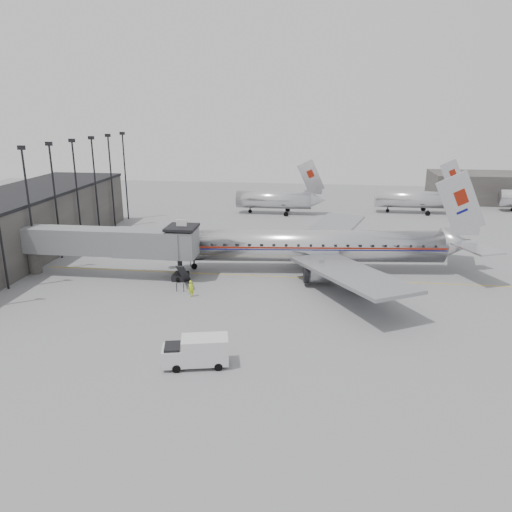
{
  "coord_description": "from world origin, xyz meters",
  "views": [
    {
      "loc": [
        6.73,
        -50.17,
        19.69
      ],
      "look_at": [
        -0.33,
        3.65,
        3.2
      ],
      "focal_mm": 35.0,
      "sensor_mm": 36.0,
      "label": 1
    }
  ],
  "objects": [
    {
      "name": "ground",
      "position": [
        0.0,
        0.0,
        0.0
      ],
      "size": [
        160.0,
        160.0,
        0.0
      ],
      "primitive_type": "plane",
      "color": "slate",
      "rests_on": "ground"
    },
    {
      "name": "terminal",
      "position": [
        -34.0,
        10.0,
        4.0
      ],
      "size": [
        12.0,
        46.0,
        8.0
      ],
      "primitive_type": "cube",
      "color": "#3C3836",
      "rests_on": "ground"
    },
    {
      "name": "hangar",
      "position": [
        45.0,
        60.0,
        3.0
      ],
      "size": [
        30.0,
        12.0,
        6.0
      ],
      "primitive_type": "cube",
      "color": "#3C3836",
      "rests_on": "ground"
    },
    {
      "name": "apron_line",
      "position": [
        3.0,
        6.0,
        0.01
      ],
      "size": [
        60.0,
        0.15,
        0.01
      ],
      "primitive_type": "cube",
      "rotation": [
        0.0,
        0.0,
        1.57
      ],
      "color": "gold",
      "rests_on": "ground"
    },
    {
      "name": "jet_bridge",
      "position": [
        -16.66,
        3.67,
        4.18
      ],
      "size": [
        21.0,
        6.2,
        7.1
      ],
      "color": "slate",
      "rests_on": "ground"
    },
    {
      "name": "floodlight_masts",
      "position": [
        -27.5,
        13.0,
        8.36
      ],
      "size": [
        0.9,
        42.25,
        15.25
      ],
      "color": "black",
      "rests_on": "ground"
    },
    {
      "name": "distant_aircraft_near",
      "position": [
        -1.79,
        42.0,
        2.73
      ],
      "size": [
        16.39,
        3.2,
        10.26
      ],
      "color": "silver",
      "rests_on": "ground"
    },
    {
      "name": "distant_aircraft_mid",
      "position": [
        24.21,
        46.0,
        2.73
      ],
      "size": [
        16.39,
        3.2,
        10.26
      ],
      "color": "silver",
      "rests_on": "ground"
    },
    {
      "name": "airliner",
      "position": [
        6.78,
        9.08,
        3.14
      ],
      "size": [
        39.45,
        36.4,
        12.49
      ],
      "rotation": [
        0.0,
        0.0,
        0.1
      ],
      "color": "silver",
      "rests_on": "ground"
    },
    {
      "name": "service_van",
      "position": [
        -2.44,
        -16.01,
        1.27
      ],
      "size": [
        5.43,
        3.05,
        2.41
      ],
      "rotation": [
        0.0,
        0.0,
        0.22
      ],
      "color": "silver",
      "rests_on": "ground"
    },
    {
      "name": "baggage_cart_navy",
      "position": [
        11.78,
        2.0,
        0.9
      ],
      "size": [
        2.37,
        1.93,
        1.7
      ],
      "rotation": [
        0.0,
        0.0,
        -0.14
      ],
      "color": "black",
      "rests_on": "ground"
    },
    {
      "name": "baggage_cart_white",
      "position": [
        13.36,
        2.0,
        0.9
      ],
      "size": [
        2.5,
        2.13,
        1.7
      ],
      "rotation": [
        0.0,
        0.0,
        -0.25
      ],
      "color": "silver",
      "rests_on": "ground"
    },
    {
      "name": "ramp_worker",
      "position": [
        -6.62,
        -1.62,
        0.9
      ],
      "size": [
        0.78,
        0.72,
        1.79
      ],
      "primitive_type": "imported",
      "rotation": [
        0.0,
        0.0,
        0.58
      ],
      "color": "#CDF81D",
      "rests_on": "ground"
    }
  ]
}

